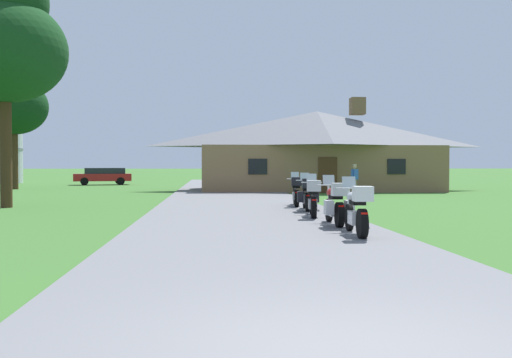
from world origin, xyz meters
name	(u,v)px	position (x,y,z in m)	size (l,w,h in m)	color
ground_plane	(237,203)	(0.00, 20.00, 0.00)	(500.00, 500.00, 0.00)	#386628
asphalt_driveway	(239,206)	(0.00, 18.00, 0.03)	(6.40, 80.00, 0.06)	slate
motorcycle_silver_nearest_to_camera	(357,210)	(2.15, 7.99, 0.62)	(0.66, 2.08, 1.30)	black
motorcycle_red_second_in_row	(336,204)	(2.13, 10.09, 0.61)	(0.73, 2.08, 1.30)	black
motorcycle_silver_third_in_row	(313,198)	(1.99, 12.69, 0.62)	(0.74, 2.08, 1.30)	black
motorcycle_green_fourth_in_row	(307,195)	(2.20, 15.02, 0.61)	(0.82, 2.08, 1.30)	black
motorcycle_green_farthest_in_row	(296,191)	(2.17, 17.35, 0.62)	(0.69, 2.08, 1.30)	black
stone_lodge	(317,150)	(5.70, 31.91, 2.62)	(15.55, 7.25, 5.99)	brown
bystander_blue_shirt_near_lodge	(355,178)	(6.67, 25.98, 0.95)	(0.46, 0.39, 1.69)	#75664C
tree_left_far	(14,99)	(-14.35, 35.35, 6.10)	(4.44, 4.44, 9.03)	#422D19
tree_left_near	(5,36)	(-8.94, 18.08, 6.54)	(4.67, 4.67, 9.63)	#422D19
parked_red_suv_far_left	(103,175)	(-10.04, 43.72, 0.78)	(4.90, 2.84, 1.40)	maroon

